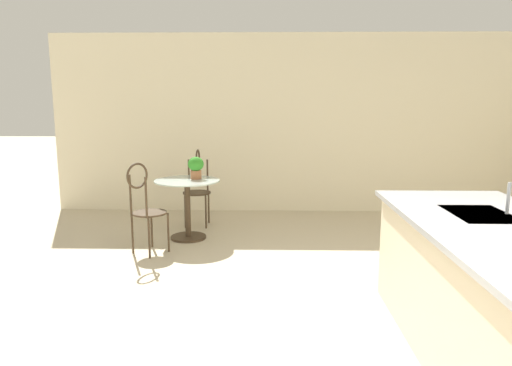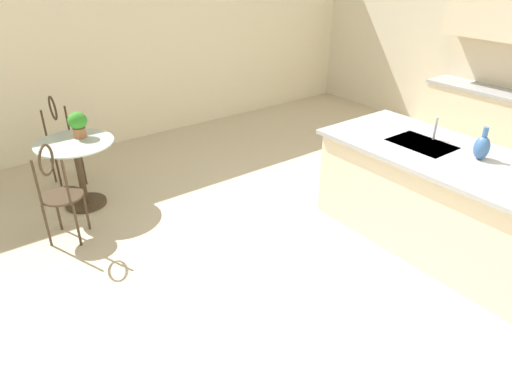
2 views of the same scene
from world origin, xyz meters
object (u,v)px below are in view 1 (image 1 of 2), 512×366
(bistro_table, at_px, (188,203))
(chair_by_island, at_px, (197,184))
(chair_near_window, at_px, (145,204))
(potted_plant_on_table, at_px, (196,166))

(bistro_table, xyz_separation_m, chair_by_island, (-0.68, 0.02, 0.13))
(bistro_table, bearing_deg, chair_by_island, 178.04)
(chair_near_window, relative_size, chair_by_island, 1.00)
(bistro_table, bearing_deg, potted_plant_on_table, 135.51)
(chair_near_window, bearing_deg, bistro_table, 149.04)
(chair_near_window, distance_m, potted_plant_on_table, 0.91)
(bistro_table, xyz_separation_m, potted_plant_on_table, (-0.10, 0.10, 0.45))
(chair_by_island, bearing_deg, chair_near_window, -16.79)
(bistro_table, bearing_deg, chair_near_window, -30.96)
(chair_near_window, xyz_separation_m, potted_plant_on_table, (-0.71, 0.46, 0.32))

